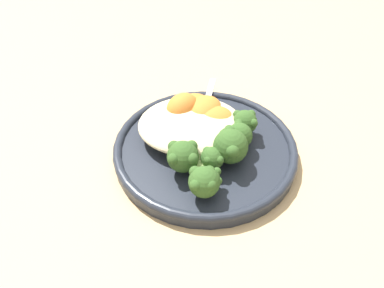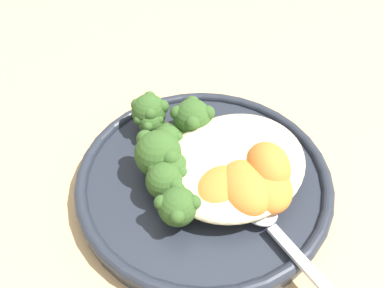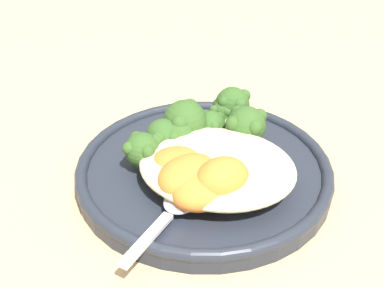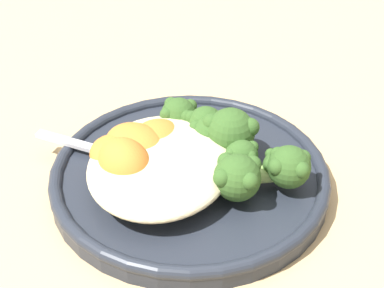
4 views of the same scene
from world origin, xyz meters
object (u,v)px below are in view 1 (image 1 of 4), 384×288
object	(u,v)px
broccoli_stalk_2	(204,165)
sweet_potato_chunk_3	(201,111)
plate	(203,149)
broccoli_stalk_3	(207,153)
broccoli_stalk_6	(227,136)
broccoli_stalk_5	(221,139)
broccoli_stalk_7	(231,126)
sweet_potato_chunk_0	(213,118)
sweet_potato_chunk_1	(192,108)
broccoli_stalk_1	(202,175)
quinoa_mound	(191,124)
sweet_potato_chunk_2	(183,108)
broccoli_stalk_0	(184,153)
broccoli_stalk_4	(226,145)
spoon	(205,108)

from	to	relation	value
broccoli_stalk_2	sweet_potato_chunk_3	world-z (taller)	sweet_potato_chunk_3
plate	broccoli_stalk_2	world-z (taller)	broccoli_stalk_2
broccoli_stalk_3	broccoli_stalk_6	distance (m)	0.04
broccoli_stalk_5	broccoli_stalk_7	size ratio (longest dim) A/B	0.68
broccoli_stalk_5	sweet_potato_chunk_0	distance (m)	0.04
plate	sweet_potato_chunk_1	size ratio (longest dim) A/B	4.04
broccoli_stalk_5	sweet_potato_chunk_0	bearing A→B (deg)	120.68
broccoli_stalk_3	broccoli_stalk_1	bearing A→B (deg)	-37.64
quinoa_mound	sweet_potato_chunk_2	xyz separation A→B (m)	(-0.01, 0.03, 0.01)
sweet_potato_chunk_0	sweet_potato_chunk_1	xyz separation A→B (m)	(-0.03, 0.02, 0.00)
broccoli_stalk_3	broccoli_stalk_7	xyz separation A→B (m)	(0.04, 0.05, 0.00)
broccoli_stalk_3	broccoli_stalk_7	bearing A→B (deg)	119.61
broccoli_stalk_0	broccoli_stalk_4	size ratio (longest dim) A/B	1.05
broccoli_stalk_3	sweet_potato_chunk_3	world-z (taller)	sweet_potato_chunk_3
sweet_potato_chunk_2	sweet_potato_chunk_3	world-z (taller)	sweet_potato_chunk_2
broccoli_stalk_4	plate	bearing A→B (deg)	174.35
broccoli_stalk_5	sweet_potato_chunk_1	world-z (taller)	broccoli_stalk_5
quinoa_mound	sweet_potato_chunk_0	size ratio (longest dim) A/B	2.41
broccoli_stalk_4	broccoli_stalk_7	world-z (taller)	broccoli_stalk_4
broccoli_stalk_4	spoon	bearing A→B (deg)	139.40
broccoli_stalk_3	sweet_potato_chunk_3	size ratio (longest dim) A/B	1.25
broccoli_stalk_2	sweet_potato_chunk_1	bearing A→B (deg)	172.47
sweet_potato_chunk_0	broccoli_stalk_4	bearing A→B (deg)	-78.37
broccoli_stalk_4	broccoli_stalk_5	distance (m)	0.02
sweet_potato_chunk_1	quinoa_mound	bearing A→B (deg)	-94.45
broccoli_stalk_5	broccoli_stalk_6	xyz separation A→B (m)	(0.01, 0.01, -0.00)
sweet_potato_chunk_0	sweet_potato_chunk_3	world-z (taller)	sweet_potato_chunk_3
broccoli_stalk_1	sweet_potato_chunk_0	world-z (taller)	broccoli_stalk_1
broccoli_stalk_1	sweet_potato_chunk_1	bearing A→B (deg)	176.28
broccoli_stalk_7	sweet_potato_chunk_3	size ratio (longest dim) A/B	1.94
sweet_potato_chunk_0	broccoli_stalk_3	bearing A→B (deg)	-99.58
spoon	sweet_potato_chunk_0	bearing A→B (deg)	-155.42
broccoli_stalk_6	broccoli_stalk_7	xyz separation A→B (m)	(0.01, 0.02, -0.00)
broccoli_stalk_0	broccoli_stalk_2	xyz separation A→B (m)	(0.02, -0.01, -0.01)
plate	sweet_potato_chunk_3	size ratio (longest dim) A/B	4.10
broccoli_stalk_4	spoon	size ratio (longest dim) A/B	0.79
broccoli_stalk_5	broccoli_stalk_7	distance (m)	0.03
broccoli_stalk_1	broccoli_stalk_3	distance (m)	0.04
broccoli_stalk_4	quinoa_mound	bearing A→B (deg)	168.42
broccoli_stalk_1	broccoli_stalk_6	size ratio (longest dim) A/B	1.08
sweet_potato_chunk_2	sweet_potato_chunk_3	distance (m)	0.03
broccoli_stalk_5	broccoli_stalk_6	bearing A→B (deg)	52.56
broccoli_stalk_5	sweet_potato_chunk_2	bearing A→B (deg)	150.39
broccoli_stalk_4	sweet_potato_chunk_2	bearing A→B (deg)	162.59
plate	broccoli_stalk_5	world-z (taller)	broccoli_stalk_5
broccoli_stalk_4	sweet_potato_chunk_1	xyz separation A→B (m)	(-0.04, 0.08, -0.00)
broccoli_stalk_1	broccoli_stalk_2	xyz separation A→B (m)	(0.00, 0.02, -0.01)
quinoa_mound	broccoli_stalk_5	size ratio (longest dim) A/B	1.81
broccoli_stalk_6	sweet_potato_chunk_3	distance (m)	0.06
plate	broccoli_stalk_7	xyz separation A→B (m)	(0.04, 0.02, 0.02)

